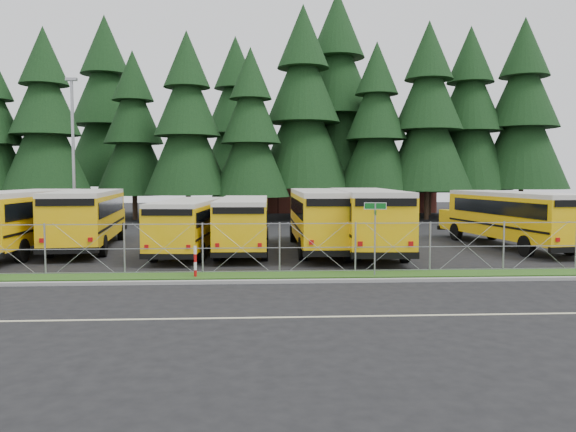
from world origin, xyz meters
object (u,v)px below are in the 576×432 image
object	(u,v)px
light_standard	(73,150)
bus_6	(365,221)
bus_4	(244,225)
bus_east	(510,220)
striped_bollard	(195,262)
bus_1	(88,220)
bus_5	(321,220)
street_sign	(375,223)
bus_0	(25,222)
bus_3	(190,227)

from	to	relation	value
light_standard	bus_6	bearing A→B (deg)	-29.02
bus_4	bus_east	bearing A→B (deg)	5.17
bus_6	striped_bollard	world-z (taller)	bus_6
bus_1	bus_5	bearing A→B (deg)	-13.58
bus_4	street_sign	world-z (taller)	street_sign
bus_1	light_standard	bearing A→B (deg)	105.54
bus_4	bus_5	size ratio (longest dim) A/B	0.88
bus_0	bus_5	bearing A→B (deg)	0.45
bus_6	bus_4	bearing A→B (deg)	179.31
bus_5	street_sign	xyz separation A→B (m)	(1.15, -7.58, 0.48)
bus_6	striped_bollard	xyz separation A→B (m)	(-7.73, -6.86, -0.97)
bus_3	bus_4	bearing A→B (deg)	12.36
bus_6	bus_east	size ratio (longest dim) A/B	1.06
bus_1	bus_3	xyz separation A→B (m)	(5.57, -2.17, -0.20)
bus_3	street_sign	distance (m)	10.39
bus_4	light_standard	size ratio (longest dim) A/B	1.02
bus_1	bus_6	bearing A→B (deg)	-15.25
bus_0	bus_1	size ratio (longest dim) A/B	1.01
bus_3	bus_0	bearing A→B (deg)	179.06
bus_3	bus_6	world-z (taller)	bus_6
street_sign	bus_0	bearing A→B (deg)	154.27
bus_5	light_standard	bearing A→B (deg)	150.02
bus_4	bus_0	bearing A→B (deg)	178.85
bus_5	street_sign	bearing A→B (deg)	-80.94
bus_0	bus_5	distance (m)	14.84
bus_1	light_standard	world-z (taller)	light_standard
bus_5	striped_bollard	size ratio (longest dim) A/B	9.85
bus_3	striped_bollard	xyz separation A→B (m)	(0.98, -6.85, -0.73)
bus_4	bus_6	xyz separation A→B (m)	(6.08, -0.34, 0.22)
bus_0	street_sign	world-z (taller)	bus_0
bus_6	bus_0	bearing A→B (deg)	179.78
bus_0	striped_bollard	distance (m)	12.04
bus_east	bus_1	bearing A→B (deg)	170.46
striped_bollard	bus_5	bearing A→B (deg)	53.36
bus_0	bus_3	distance (m)	8.29
striped_bollard	light_standard	bearing A→B (deg)	120.23
bus_5	bus_1	bearing A→B (deg)	173.53
bus_5	bus_east	bearing A→B (deg)	3.86
bus_0	bus_4	xyz separation A→B (m)	(10.88, -0.47, -0.19)
light_standard	bus_east	bearing A→B (deg)	-18.16
bus_0	striped_bollard	bearing A→B (deg)	-38.78
bus_6	street_sign	distance (m)	6.98
bus_0	bus_6	xyz separation A→B (m)	(16.96, -0.81, 0.03)
bus_1	bus_east	distance (m)	22.34
street_sign	bus_6	bearing A→B (deg)	81.99
bus_4	street_sign	bearing A→B (deg)	-53.45
bus_4	bus_6	world-z (taller)	bus_6
bus_5	striped_bollard	bearing A→B (deg)	-126.21
bus_1	bus_6	distance (m)	14.45
striped_bollard	light_standard	xyz separation A→B (m)	(-9.60, 16.47, 4.90)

